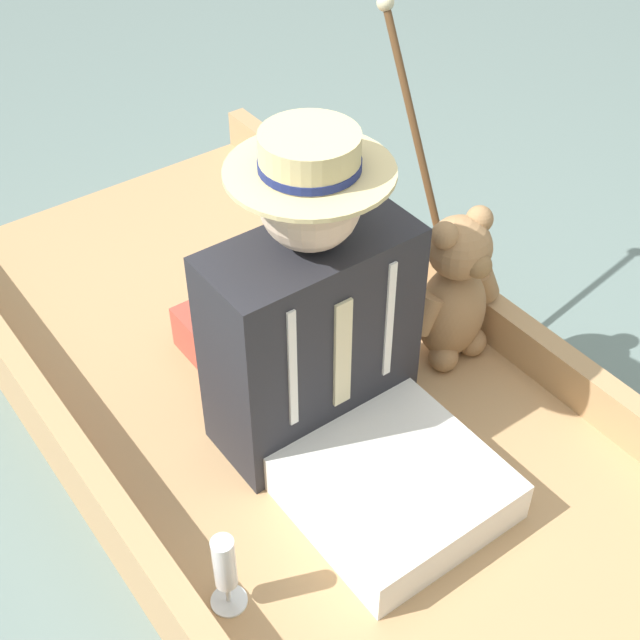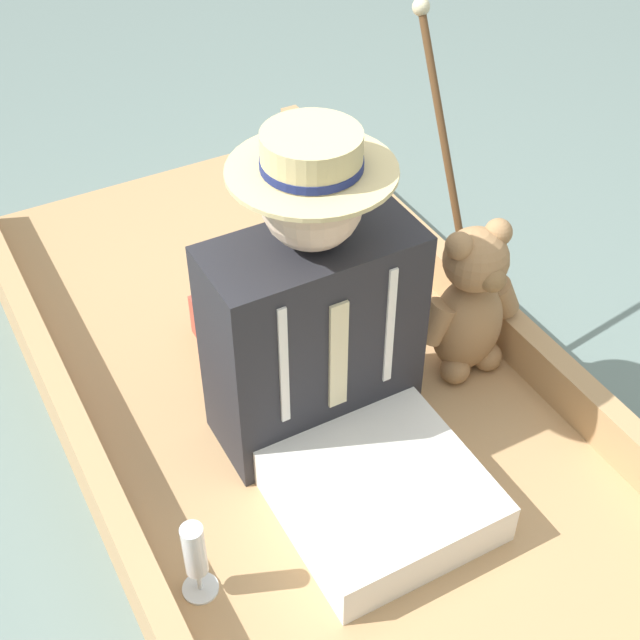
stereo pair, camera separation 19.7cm
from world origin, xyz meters
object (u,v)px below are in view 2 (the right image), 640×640
at_px(walking_cane, 447,157).
at_px(seated_person, 327,349).
at_px(wine_glass, 195,555).
at_px(teddy_bear, 470,305).

bearing_deg(walking_cane, seated_person, 30.30).
bearing_deg(seated_person, wine_glass, 32.67).
relative_size(seated_person, walking_cane, 0.96).
bearing_deg(teddy_bear, walking_cane, -105.50).
bearing_deg(teddy_bear, seated_person, 6.33).
distance_m(teddy_bear, wine_glass, 0.93).
distance_m(seated_person, wine_glass, 0.53).
height_order(teddy_bear, walking_cane, walking_cane).
bearing_deg(walking_cane, teddy_bear, 74.50).
xyz_separation_m(seated_person, wine_glass, (0.44, 0.24, -0.17)).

